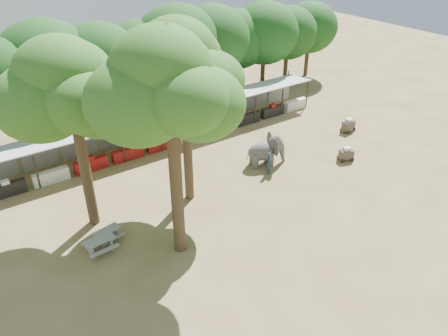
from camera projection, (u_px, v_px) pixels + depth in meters
ground at (287, 228)px, 25.49m from camera, size 100.00×100.00×0.00m
vendor_stalls at (171, 127)px, 34.68m from camera, size 28.00×2.99×2.80m
yard_tree_left at (66, 91)px, 21.92m from camera, size 7.10×6.90×11.02m
yard_tree_center at (165, 88)px, 19.34m from camera, size 7.10×6.90×12.04m
yard_tree_back at (180, 68)px, 23.98m from camera, size 7.10×6.90×11.36m
backdrop_trees at (138, 58)px, 36.12m from camera, size 46.46×5.95×8.33m
elephant at (266, 151)px, 31.38m from camera, size 3.02×2.26×2.24m
handler at (269, 163)px, 30.45m from camera, size 0.64×0.70×1.63m
picnic_table_near at (100, 244)px, 23.50m from camera, size 1.71×1.56×0.81m
picnic_table_far at (108, 233)px, 24.33m from camera, size 1.66×1.55×0.72m
cart_front at (346, 154)px, 32.19m from camera, size 1.27×1.07×1.06m
cart_back at (348, 125)px, 36.39m from camera, size 1.28×0.92×1.16m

